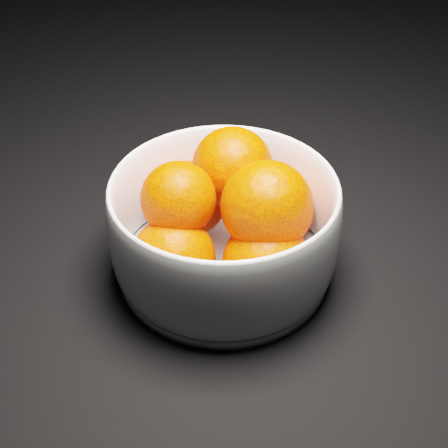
# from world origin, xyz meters

# --- Properties ---
(bowl) EXTENTS (0.20, 0.20, 0.10)m
(bowl) POSITION_xyz_m (0.25, 0.25, 0.05)
(bowl) COLOR white
(bowl) RESTS_ON ground
(orange_pile) EXTENTS (0.15, 0.15, 0.11)m
(orange_pile) POSITION_xyz_m (0.25, 0.25, 0.06)
(orange_pile) COLOR #FF3900
(orange_pile) RESTS_ON bowl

